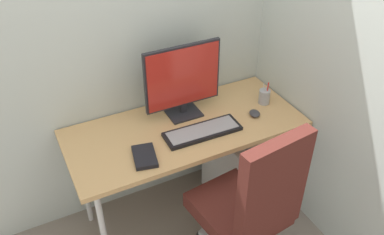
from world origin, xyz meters
name	(u,v)px	position (x,y,z in m)	size (l,w,h in m)	color
ground_plane	(186,210)	(0.00, 0.00, 0.00)	(8.00, 8.00, 0.00)	slate
wall_back	(158,2)	(0.00, 0.34, 1.40)	(2.66, 0.04, 2.80)	#B7C1BC
wall_side_right	(321,10)	(0.75, -0.18, 1.40)	(0.04, 1.86, 2.80)	#B7C1BC
desk	(185,134)	(0.00, 0.00, 0.68)	(1.43, 0.63, 0.74)	tan
office_chair	(251,205)	(0.10, -0.59, 0.58)	(0.54, 0.55, 1.10)	black
filing_cabinet	(248,162)	(0.46, -0.05, 0.30)	(0.47, 0.49, 0.61)	silver
monitor	(183,79)	(0.05, 0.13, 0.99)	(0.48, 0.16, 0.46)	black
keyboard	(203,131)	(0.06, -0.10, 0.75)	(0.46, 0.17, 0.02)	black
mouse	(255,113)	(0.44, -0.09, 0.76)	(0.07, 0.08, 0.03)	#333338
pen_holder	(264,96)	(0.57, 0.00, 0.79)	(0.07, 0.07, 0.15)	#9EA0A5
notebook	(145,156)	(-0.32, -0.16, 0.75)	(0.12, 0.19, 0.03)	black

